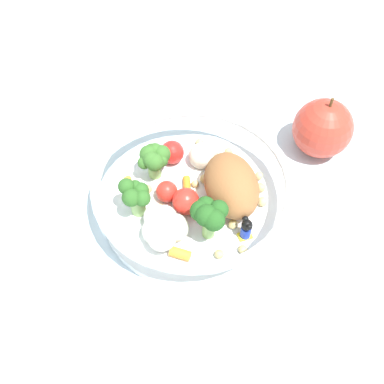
% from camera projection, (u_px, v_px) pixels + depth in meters
% --- Properties ---
extents(ground_plane, '(2.40, 2.40, 0.00)m').
position_uv_depth(ground_plane, '(195.00, 211.00, 0.54)').
color(ground_plane, silver).
extents(food_container, '(0.23, 0.23, 0.07)m').
position_uv_depth(food_container, '(194.00, 192.00, 0.52)').
color(food_container, white).
rests_on(food_container, ground_plane).
extents(loose_apple, '(0.08, 0.08, 0.09)m').
position_uv_depth(loose_apple, '(323.00, 128.00, 0.57)').
color(loose_apple, '#BC3828').
rests_on(loose_apple, ground_plane).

